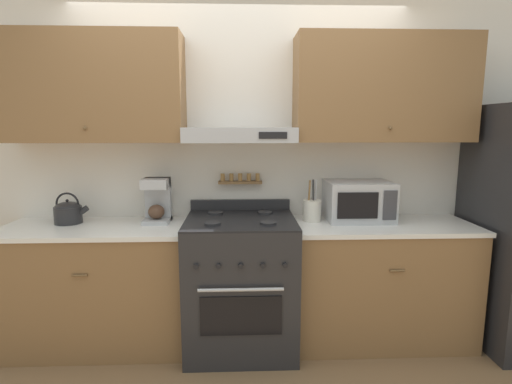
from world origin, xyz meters
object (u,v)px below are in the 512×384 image
coffee_maker (158,200)px  utensil_crock (312,210)px  stove_range (241,282)px  tea_kettle (69,212)px  microwave (359,201)px

coffee_maker → utensil_crock: (1.16, -0.03, -0.08)m
stove_range → coffee_maker: 0.87m
stove_range → coffee_maker: (-0.62, 0.19, 0.58)m
tea_kettle → utensil_crock: bearing=0.0°
tea_kettle → utensil_crock: (1.81, 0.00, -0.00)m
coffee_maker → microwave: 1.52m
stove_range → microwave: microwave is taller
stove_range → tea_kettle: 1.37m
coffee_maker → stove_range: bearing=-16.7°
stove_range → coffee_maker: coffee_maker is taller
coffee_maker → microwave: (1.52, -0.01, -0.02)m
microwave → utensil_crock: size_ratio=1.55×
stove_range → tea_kettle: bearing=173.0°
microwave → utensil_crock: bearing=-177.1°
microwave → utensil_crock: (-0.36, -0.02, -0.06)m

